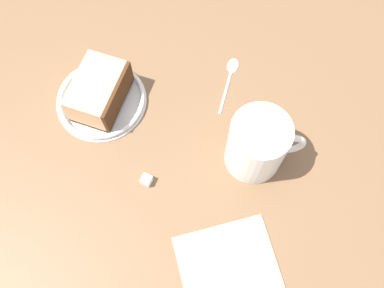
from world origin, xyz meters
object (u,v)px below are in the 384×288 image
Objects in this scene: cake_slice at (99,92)px; teaspoon at (231,73)px; sugar_cube at (147,180)px; folded_napkin at (230,272)px; small_plate at (101,100)px; tea_mug at (258,145)px.

cake_slice is 1.36× the size of teaspoon.
folded_napkin is at bearing 8.34° from sugar_cube.
small_plate is 34.52cm from folded_napkin.
small_plate is 10.01× the size of sugar_cube.
teaspoon is at bearing 143.73° from folded_napkin.
cake_slice reaches higher than small_plate.
small_plate is at bearing -146.23° from tea_mug.
small_plate is 22.55cm from teaspoon.
cake_slice is 34.45cm from folded_napkin.
small_plate is 1.61× the size of teaspoon.
tea_mug reaches higher than small_plate.
tea_mug reaches higher than folded_napkin.
tea_mug is at bearing 69.10° from sugar_cube.
teaspoon is at bearing 156.82° from tea_mug.
tea_mug is 16.68cm from teaspoon.
teaspoon is 0.67× the size of folded_napkin.
cake_slice is at bearing -177.68° from folded_napkin.
small_plate reaches higher than teaspoon.
sugar_cube is at bearing -69.26° from teaspoon.
folded_napkin is (12.16, -13.38, -5.25)cm from tea_mug.
tea_mug reaches higher than teaspoon.
teaspoon is at bearing 70.27° from cake_slice.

